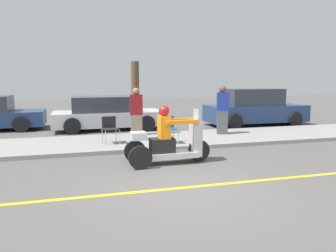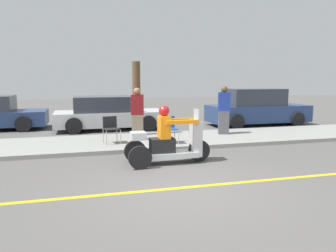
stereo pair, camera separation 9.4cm
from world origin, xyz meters
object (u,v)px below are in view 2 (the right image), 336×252
(parked_car_lot_right, at_px, (108,114))
(tree_trunk, at_px, (137,99))
(spectator_mid_group, at_px, (137,115))
(spectator_far_back, at_px, (224,111))
(parked_car_lot_center, at_px, (256,108))
(motorcycle_trike, at_px, (169,143))
(folding_chair_set_back, at_px, (111,127))
(folding_chair_curbside, at_px, (169,127))

(parked_car_lot_right, relative_size, tree_trunk, 1.73)
(spectator_mid_group, relative_size, tree_trunk, 0.66)
(spectator_far_back, bearing_deg, parked_car_lot_center, 42.08)
(tree_trunk, bearing_deg, motorcycle_trike, -87.54)
(motorcycle_trike, bearing_deg, tree_trunk, 92.46)
(spectator_mid_group, distance_m, folding_chair_set_back, 0.99)
(spectator_mid_group, distance_m, folding_chair_curbside, 1.19)
(folding_chair_set_back, bearing_deg, folding_chair_curbside, -15.19)
(spectator_far_back, bearing_deg, folding_chair_curbside, -155.48)
(parked_car_lot_center, distance_m, parked_car_lot_right, 6.66)
(folding_chair_curbside, xyz_separation_m, parked_car_lot_right, (-1.52, 4.08, 0.04))
(parked_car_lot_center, bearing_deg, spectator_far_back, -137.92)
(spectator_far_back, xyz_separation_m, parked_car_lot_center, (2.78, 2.51, -0.18))
(folding_chair_curbside, xyz_separation_m, parked_car_lot_center, (5.12, 3.58, 0.15))
(folding_chair_set_back, xyz_separation_m, parked_car_lot_center, (6.87, 3.10, 0.15))
(spectator_far_back, height_order, tree_trunk, tree_trunk)
(spectator_mid_group, distance_m, tree_trunk, 1.04)
(motorcycle_trike, distance_m, folding_chair_curbside, 2.09)
(folding_chair_curbside, distance_m, parked_car_lot_right, 4.35)
(tree_trunk, bearing_deg, parked_car_lot_center, 17.95)
(parked_car_lot_right, height_order, tree_trunk, tree_trunk)
(motorcycle_trike, height_order, parked_car_lot_right, motorcycle_trike)
(parked_car_lot_center, bearing_deg, motorcycle_trike, -135.49)
(tree_trunk, bearing_deg, parked_car_lot_right, 108.49)
(parked_car_lot_center, xyz_separation_m, parked_car_lot_right, (-6.64, 0.50, -0.11))
(spectator_far_back, height_order, parked_car_lot_center, spectator_far_back)
(parked_car_lot_right, bearing_deg, motorcycle_trike, -81.04)
(spectator_far_back, relative_size, tree_trunk, 0.67)
(spectator_far_back, height_order, folding_chair_set_back, spectator_far_back)
(motorcycle_trike, xyz_separation_m, spectator_mid_group, (-0.30, 2.78, 0.42))
(parked_car_lot_right, bearing_deg, tree_trunk, -71.51)
(motorcycle_trike, distance_m, spectator_far_back, 4.26)
(motorcycle_trike, distance_m, parked_car_lot_right, 6.16)
(motorcycle_trike, height_order, folding_chair_curbside, motorcycle_trike)
(folding_chair_curbside, xyz_separation_m, tree_trunk, (-0.72, 1.68, 0.79))
(folding_chair_curbside, bearing_deg, tree_trunk, 113.09)
(parked_car_lot_center, bearing_deg, spectator_mid_group, -154.84)
(folding_chair_curbside, distance_m, parked_car_lot_center, 6.25)
(folding_chair_set_back, relative_size, parked_car_lot_center, 0.18)
(motorcycle_trike, xyz_separation_m, folding_chair_curbside, (0.56, 2.01, 0.10))
(spectator_mid_group, xyz_separation_m, folding_chair_set_back, (-0.89, -0.30, -0.31))
(motorcycle_trike, relative_size, folding_chair_curbside, 2.63)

